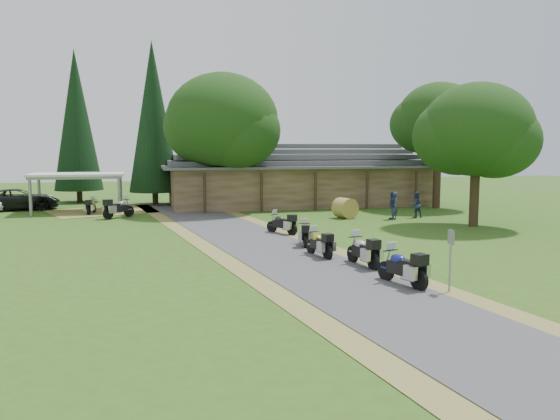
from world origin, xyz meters
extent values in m
plane|color=#355518|center=(0.00, 0.00, 0.00)|extent=(120.00, 120.00, 0.00)
plane|color=#3F3F42|center=(-0.50, 4.00, 0.00)|extent=(51.95, 51.95, 0.00)
imported|color=black|center=(-14.91, 25.09, 1.17)|extent=(3.37, 6.38, 2.33)
imported|color=navy|center=(9.20, 13.35, 1.03)|extent=(0.72, 0.69, 2.05)
imported|color=navy|center=(11.05, 13.93, 0.99)|extent=(0.58, 0.44, 1.97)
imported|color=navy|center=(9.14, 13.44, 1.04)|extent=(0.68, 0.73, 2.09)
cylinder|color=#A78D3D|center=(6.47, 14.78, 0.65)|extent=(1.57, 1.49, 1.31)
cone|color=black|center=(-5.15, 26.60, 6.44)|extent=(3.99, 3.99, 12.88)
cone|color=black|center=(-11.23, 30.12, 6.29)|extent=(3.91, 3.91, 12.58)
camera|label=1|loc=(-6.17, -17.96, 4.45)|focal=35.00mm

